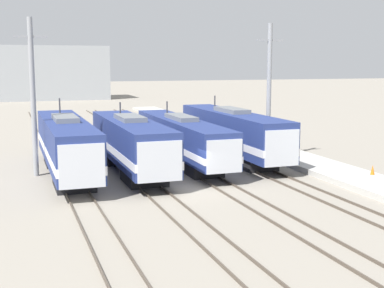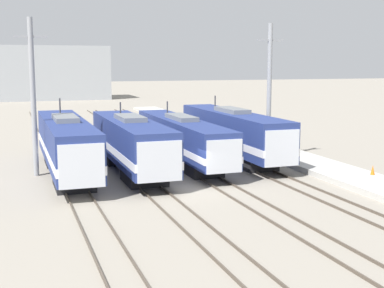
{
  "view_description": "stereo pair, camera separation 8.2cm",
  "coord_description": "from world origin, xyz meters",
  "views": [
    {
      "loc": [
        -10.95,
        -32.13,
        8.21
      ],
      "look_at": [
        0.91,
        2.28,
        2.64
      ],
      "focal_mm": 50.0,
      "sensor_mm": 36.0,
      "label": 1
    },
    {
      "loc": [
        -10.87,
        -32.16,
        8.21
      ],
      "look_at": [
        0.91,
        2.28,
        2.64
      ],
      "focal_mm": 50.0,
      "sensor_mm": 36.0,
      "label": 2
    }
  ],
  "objects": [
    {
      "name": "traffic_cone",
      "position": [
        12.99,
        -1.54,
        0.76
      ],
      "size": [
        0.3,
        0.3,
        0.68
      ],
      "color": "orange",
      "rests_on": "platform"
    },
    {
      "name": "rail_pair_center_right",
      "position": [
        2.36,
        0.0,
        0.07
      ],
      "size": [
        1.51,
        120.0,
        0.15
      ],
      "color": "#4C4238",
      "rests_on": "ground_plane"
    },
    {
      "name": "catenary_tower_left",
      "position": [
        -9.25,
        7.79,
        5.84
      ],
      "size": [
        2.31,
        0.38,
        11.37
      ],
      "color": "gray",
      "rests_on": "ground_plane"
    },
    {
      "name": "locomotive_center_left",
      "position": [
        -2.36,
        6.63,
        2.2
      ],
      "size": [
        3.12,
        16.6,
        5.02
      ],
      "color": "black",
      "rests_on": "ground_plane"
    },
    {
      "name": "platform",
      "position": [
        11.7,
        0.0,
        0.21
      ],
      "size": [
        4.0,
        120.0,
        0.42
      ],
      "color": "#B7B5AD",
      "rests_on": "ground_plane"
    },
    {
      "name": "locomotive_center_right",
      "position": [
        2.36,
        8.76,
        2.04
      ],
      "size": [
        2.77,
        18.64,
        4.8
      ],
      "color": "black",
      "rests_on": "ground_plane"
    },
    {
      "name": "rail_pair_far_left",
      "position": [
        -7.09,
        0.0,
        0.07
      ],
      "size": [
        1.51,
        120.0,
        0.15
      ],
      "color": "#4C4238",
      "rests_on": "ground_plane"
    },
    {
      "name": "rail_pair_center_left",
      "position": [
        -2.36,
        0.0,
        0.07
      ],
      "size": [
        1.51,
        120.0,
        0.15
      ],
      "color": "#4C4238",
      "rests_on": "ground_plane"
    },
    {
      "name": "locomotive_far_right",
      "position": [
        7.09,
        9.28,
        2.24
      ],
      "size": [
        2.93,
        18.07,
        5.18
      ],
      "color": "black",
      "rests_on": "ground_plane"
    },
    {
      "name": "depot_building",
      "position": [
        -5.73,
        92.55,
        5.9
      ],
      "size": [
        32.81,
        13.07,
        11.8
      ],
      "color": "#9EA3A8",
      "rests_on": "ground_plane"
    },
    {
      "name": "rail_pair_far_right",
      "position": [
        7.09,
        0.0,
        0.07
      ],
      "size": [
        1.51,
        120.0,
        0.15
      ],
      "color": "#4C4238",
      "rests_on": "ground_plane"
    },
    {
      "name": "locomotive_far_left",
      "position": [
        -7.09,
        7.04,
        2.25
      ],
      "size": [
        2.96,
        17.71,
        5.41
      ],
      "color": "black",
      "rests_on": "ground_plane"
    },
    {
      "name": "ground_plane",
      "position": [
        0.0,
        0.0,
        0.0
      ],
      "size": [
        400.0,
        400.0,
        0.0
      ],
      "primitive_type": "plane",
      "color": "gray"
    },
    {
      "name": "catenary_tower_right",
      "position": [
        9.57,
        7.79,
        5.84
      ],
      "size": [
        2.31,
        0.38,
        11.37
      ],
      "color": "gray",
      "rests_on": "ground_plane"
    }
  ]
}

